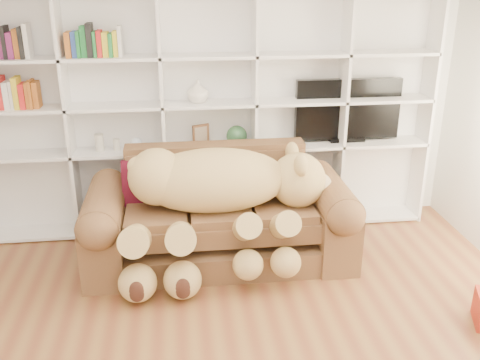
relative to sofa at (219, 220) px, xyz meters
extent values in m
cube|color=silver|center=(-0.03, 0.86, 0.98)|extent=(5.00, 0.02, 2.70)
cube|color=white|center=(-0.03, 0.82, 0.83)|extent=(4.40, 0.03, 2.40)
cube|color=white|center=(-1.35, 0.66, 0.83)|extent=(0.03, 0.35, 2.40)
cube|color=white|center=(-0.47, 0.66, 0.83)|extent=(0.03, 0.35, 2.40)
cube|color=white|center=(0.41, 0.66, 0.83)|extent=(0.03, 0.35, 2.40)
cube|color=white|center=(1.29, 0.66, 0.83)|extent=(0.03, 0.35, 2.40)
cube|color=white|center=(2.17, 0.66, 0.83)|extent=(0.03, 0.35, 2.40)
cube|color=white|center=(-0.03, 0.66, -0.34)|extent=(4.40, 0.35, 0.03)
cube|color=white|center=(-0.03, 0.66, 0.48)|extent=(4.40, 0.35, 0.03)
cube|color=white|center=(-0.03, 0.66, 0.93)|extent=(4.40, 0.35, 0.03)
cube|color=white|center=(-0.03, 0.66, 1.38)|extent=(4.40, 0.35, 0.03)
cube|color=brown|center=(0.00, -0.04, -0.26)|extent=(2.25, 0.91, 0.24)
cube|color=brown|center=(0.00, -0.07, 0.10)|extent=(1.67, 0.75, 0.32)
cube|color=brown|center=(0.00, 0.36, 0.32)|extent=(1.67, 0.21, 0.59)
cube|color=brown|center=(-1.01, -0.04, -0.08)|extent=(0.34, 1.02, 0.59)
cube|color=brown|center=(1.01, -0.04, -0.08)|extent=(0.34, 1.02, 0.59)
cylinder|color=brown|center=(-1.01, -0.04, 0.22)|extent=(0.34, 0.96, 0.34)
cylinder|color=brown|center=(1.01, -0.04, 0.22)|extent=(0.34, 0.96, 0.34)
ellipsoid|color=#D8BA6C|center=(-0.04, -0.10, 0.43)|extent=(1.29, 0.62, 0.56)
sphere|color=#D8BA6C|center=(-0.53, -0.10, 0.49)|extent=(0.49, 0.49, 0.49)
sphere|color=#D8BA6C|center=(0.69, -0.10, 0.40)|extent=(0.49, 0.49, 0.49)
sphere|color=tan|center=(0.88, -0.10, 0.33)|extent=(0.25, 0.25, 0.25)
sphere|color=#3C1F15|center=(0.97, -0.10, 0.32)|extent=(0.08, 0.08, 0.08)
ellipsoid|color=#D8BA6C|center=(0.67, -0.27, 0.60)|extent=(0.12, 0.19, 0.19)
ellipsoid|color=#D8BA6C|center=(0.67, 0.08, 0.60)|extent=(0.12, 0.19, 0.19)
sphere|color=#D8BA6C|center=(-0.69, -0.10, 0.59)|extent=(0.17, 0.17, 0.17)
cylinder|color=#D8BA6C|center=(0.18, -0.44, 0.13)|extent=(0.21, 0.59, 0.43)
cylinder|color=#D8BA6C|center=(0.49, -0.44, 0.13)|extent=(0.21, 0.59, 0.43)
cylinder|color=#D8BA6C|center=(-0.71, -0.44, 0.09)|extent=(0.25, 0.69, 0.50)
cylinder|color=#D8BA6C|center=(-0.36, -0.44, 0.09)|extent=(0.25, 0.69, 0.50)
sphere|color=#D8BA6C|center=(0.18, -0.63, -0.11)|extent=(0.26, 0.26, 0.26)
sphere|color=#D8BA6C|center=(0.49, -0.63, -0.11)|extent=(0.26, 0.26, 0.26)
sphere|color=#D8BA6C|center=(-0.71, -0.63, -0.20)|extent=(0.31, 0.31, 0.31)
sphere|color=#D8BA6C|center=(-0.36, -0.63, -0.20)|extent=(0.31, 0.31, 0.31)
cube|color=#550E22|center=(-0.65, 0.17, 0.34)|extent=(0.42, 0.23, 0.43)
cube|color=black|center=(1.37, 0.71, 0.82)|extent=(1.07, 0.08, 0.61)
cube|color=black|center=(1.37, 0.71, 0.51)|extent=(0.36, 0.18, 0.04)
cube|color=brown|center=(-0.12, 0.66, 0.61)|extent=(0.17, 0.10, 0.22)
sphere|color=#305E37|center=(0.24, 0.66, 0.59)|extent=(0.21, 0.21, 0.21)
cylinder|color=beige|center=(-1.09, 0.66, 0.58)|extent=(0.11, 0.11, 0.17)
cylinder|color=beige|center=(-0.93, 0.66, 0.55)|extent=(0.08, 0.08, 0.11)
sphere|color=silver|center=(-0.74, 0.66, 0.55)|extent=(0.12, 0.12, 0.12)
imported|color=silver|center=(-0.14, 0.66, 1.05)|extent=(0.27, 0.27, 0.21)
camera|label=1|loc=(-0.35, -4.37, 2.12)|focal=40.00mm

